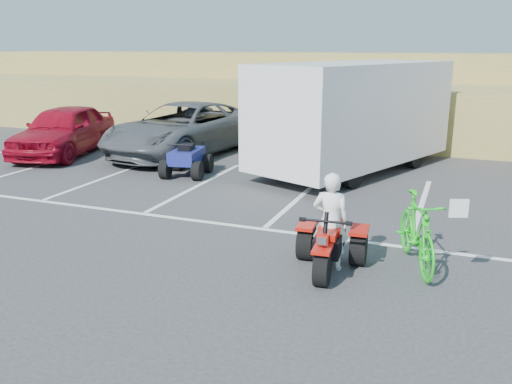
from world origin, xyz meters
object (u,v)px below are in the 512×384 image
(red_trike_atv, at_px, (327,271))
(quad_atv_blue, at_px, (187,175))
(rider, at_px, (331,221))
(grey_pickup, at_px, (183,129))
(red_car, at_px, (64,130))
(cargo_trailer, at_px, (354,114))
(quad_atv_green, at_px, (280,163))
(green_dirt_bike, at_px, (417,231))

(red_trike_atv, bearing_deg, quad_atv_blue, 131.11)
(rider, xyz_separation_m, grey_pickup, (-6.61, 7.38, 0.05))
(rider, height_order, red_car, red_car)
(red_trike_atv, height_order, quad_atv_blue, red_trike_atv)
(grey_pickup, xyz_separation_m, cargo_trailer, (5.55, -0.41, 0.79))
(quad_atv_green, bearing_deg, red_trike_atv, -86.76)
(cargo_trailer, bearing_deg, red_car, -151.51)
(green_dirt_bike, xyz_separation_m, red_car, (-11.43, 5.43, 0.21))
(rider, relative_size, quad_atv_green, 0.96)
(grey_pickup, bearing_deg, quad_atv_blue, -51.42)
(quad_atv_blue, relative_size, quad_atv_green, 0.91)
(green_dirt_bike, distance_m, quad_atv_blue, 7.69)
(cargo_trailer, distance_m, quad_atv_green, 2.77)
(grey_pickup, bearing_deg, red_trike_atv, -40.34)
(green_dirt_bike, height_order, quad_atv_blue, green_dirt_bike)
(cargo_trailer, bearing_deg, red_trike_atv, -59.08)
(red_car, distance_m, cargo_trailer, 9.19)
(quad_atv_blue, bearing_deg, green_dirt_bike, -43.82)
(green_dirt_bike, distance_m, grey_pickup, 10.42)
(red_trike_atv, xyz_separation_m, red_car, (-10.18, 6.14, 0.80))
(grey_pickup, xyz_separation_m, quad_atv_blue, (1.50, -2.57, -0.83))
(red_trike_atv, distance_m, quad_atv_blue, 7.14)
(green_dirt_bike, bearing_deg, grey_pickup, 119.09)
(rider, relative_size, quad_atv_blue, 1.06)
(red_trike_atv, height_order, green_dirt_bike, green_dirt_bike)
(red_car, bearing_deg, grey_pickup, 8.41)
(rider, xyz_separation_m, red_car, (-10.17, 5.99, 0.02))
(red_trike_atv, relative_size, grey_pickup, 0.25)
(cargo_trailer, bearing_deg, quad_atv_green, -165.02)
(green_dirt_bike, xyz_separation_m, quad_atv_blue, (-6.37, 4.26, -0.59))
(green_dirt_bike, height_order, quad_atv_green, green_dirt_bike)
(quad_atv_blue, bearing_deg, cargo_trailer, 18.03)
(rider, bearing_deg, green_dirt_bike, -160.91)
(red_trike_atv, height_order, red_car, red_car)
(green_dirt_bike, xyz_separation_m, cargo_trailer, (-2.32, 6.42, 1.02))
(cargo_trailer, bearing_deg, grey_pickup, -161.91)
(rider, bearing_deg, quad_atv_blue, -48.09)
(rider, distance_m, quad_atv_blue, 7.07)
(grey_pickup, xyz_separation_m, quad_atv_green, (3.32, -0.12, -0.83))
(green_dirt_bike, distance_m, quad_atv_green, 8.13)
(rider, relative_size, grey_pickup, 0.26)
(quad_atv_green, bearing_deg, grey_pickup, 157.07)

